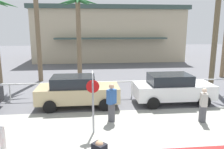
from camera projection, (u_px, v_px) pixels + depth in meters
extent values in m
plane|color=#5B5B60|center=(110.00, 91.00, 15.34)|extent=(80.00, 80.00, 0.00)
cube|color=#9E9E93|center=(122.00, 128.00, 9.69)|extent=(44.00, 4.00, 0.02)
cube|color=#BCAD8E|center=(108.00, 35.00, 31.11)|extent=(18.58, 9.51, 6.35)
cube|color=#384C47|center=(108.00, 10.00, 30.41)|extent=(19.18, 10.11, 0.50)
cube|color=#384C47|center=(111.00, 38.00, 26.03)|extent=(13.01, 1.20, 0.16)
cylinder|color=white|center=(112.00, 82.00, 13.67)|extent=(21.81, 0.08, 0.08)
cylinder|color=white|center=(10.00, 93.00, 13.18)|extent=(0.08, 0.08, 1.00)
cylinder|color=white|center=(52.00, 91.00, 13.42)|extent=(0.08, 0.08, 1.00)
cylinder|color=white|center=(93.00, 90.00, 13.66)|extent=(0.08, 0.08, 1.00)
cylinder|color=white|center=(132.00, 89.00, 13.90)|extent=(0.08, 0.08, 1.00)
cylinder|color=white|center=(170.00, 88.00, 14.14)|extent=(0.08, 0.08, 1.00)
cylinder|color=white|center=(206.00, 87.00, 14.38)|extent=(0.08, 0.08, 1.00)
cylinder|color=gray|center=(93.00, 108.00, 9.00)|extent=(0.08, 0.08, 2.20)
cube|color=white|center=(93.00, 77.00, 8.74)|extent=(0.04, 0.56, 0.36)
cylinder|color=red|center=(93.00, 87.00, 8.82)|extent=(0.52, 0.03, 0.52)
cylinder|color=white|center=(3.00, 140.00, 7.82)|extent=(0.20, 0.20, 0.85)
sphere|color=white|center=(1.00, 127.00, 7.73)|extent=(0.20, 0.20, 0.20)
cone|color=#2D6B33|center=(5.00, 4.00, 16.43)|extent=(1.93, 0.32, 0.85)
cone|color=#2D6B33|center=(1.00, 3.00, 16.86)|extent=(1.13, 1.30, 0.74)
cylinder|color=#756047|center=(37.00, 23.00, 17.26)|extent=(0.36, 0.36, 9.23)
cylinder|color=#756047|center=(79.00, 42.00, 17.31)|extent=(0.36, 0.36, 6.28)
cone|color=#235B2D|center=(88.00, 2.00, 16.77)|extent=(1.58, 0.32, 0.62)
cone|color=#235B2D|center=(84.00, 3.00, 17.18)|extent=(1.19, 1.19, 0.63)
cone|color=#235B2D|center=(78.00, 4.00, 17.38)|extent=(0.32, 1.48, 0.81)
cone|color=#235B2D|center=(70.00, 3.00, 17.27)|extent=(1.58, 1.58, 0.67)
cone|color=#235B2D|center=(67.00, 2.00, 16.62)|extent=(1.62, 0.32, 0.66)
cone|color=#235B2D|center=(71.00, 1.00, 16.21)|extent=(1.18, 1.18, 0.61)
cone|color=#235B2D|center=(77.00, 2.00, 16.10)|extent=(0.32, 1.33, 0.71)
cone|color=#235B2D|center=(84.00, 2.00, 16.29)|extent=(1.24, 1.24, 0.70)
cylinder|color=brown|center=(215.00, 33.00, 15.25)|extent=(0.36, 0.36, 7.78)
cube|color=tan|center=(78.00, 93.00, 12.24)|extent=(4.40, 1.80, 0.80)
cube|color=#1E2328|center=(73.00, 81.00, 12.07)|extent=(2.29, 1.58, 0.56)
cylinder|color=black|center=(103.00, 95.00, 13.34)|extent=(0.66, 0.22, 0.66)
cylinder|color=black|center=(105.00, 105.00, 11.59)|extent=(0.66, 0.22, 0.66)
cylinder|color=black|center=(55.00, 96.00, 13.06)|extent=(0.66, 0.22, 0.66)
cylinder|color=black|center=(50.00, 107.00, 11.31)|extent=(0.66, 0.22, 0.66)
cube|color=white|center=(173.00, 91.00, 12.77)|extent=(4.40, 1.80, 0.80)
cube|color=#1E2328|center=(170.00, 79.00, 12.61)|extent=(2.29, 1.58, 0.56)
cylinder|color=black|center=(190.00, 92.00, 13.87)|extent=(0.66, 0.22, 0.66)
cylinder|color=black|center=(204.00, 102.00, 12.12)|extent=(0.66, 0.22, 0.66)
cylinder|color=black|center=(145.00, 93.00, 13.59)|extent=(0.66, 0.22, 0.66)
cylinder|color=black|center=(153.00, 103.00, 11.84)|extent=(0.66, 0.22, 0.66)
sphere|color=#9E7556|center=(99.00, 145.00, 5.66)|extent=(0.22, 0.22, 0.22)
cylinder|color=#4C4C51|center=(202.00, 114.00, 10.25)|extent=(0.39, 0.39, 0.77)
cube|color=#B7B2A8|center=(204.00, 100.00, 10.11)|extent=(0.35, 0.45, 0.59)
sphere|color=beige|center=(205.00, 90.00, 10.02)|extent=(0.21, 0.21, 0.21)
cylinder|color=#4C4C51|center=(112.00, 113.00, 10.28)|extent=(0.45, 0.45, 0.86)
cube|color=#2D5699|center=(112.00, 97.00, 10.12)|extent=(0.48, 0.44, 0.66)
sphere|color=#D6A884|center=(112.00, 86.00, 10.02)|extent=(0.24, 0.24, 0.24)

